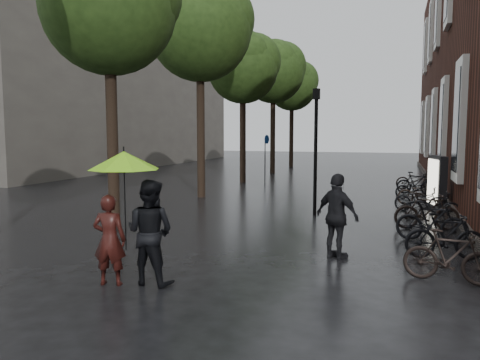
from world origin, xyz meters
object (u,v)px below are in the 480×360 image
at_px(person_burgundy, 109,240).
at_px(lamp_post, 316,139).
at_px(pedestrian_walking, 337,216).
at_px(person_black, 150,232).
at_px(parked_bicycles, 424,200).
at_px(ad_lightbox, 437,183).

relative_size(person_burgundy, lamp_post, 0.40).
bearing_deg(pedestrian_walking, person_black, 74.98).
xyz_separation_m(person_burgundy, parked_bicycles, (5.61, 9.40, -0.33)).
bearing_deg(person_black, person_burgundy, 26.93).
distance_m(person_burgundy, lamp_post, 8.58).
distance_m(person_black, pedestrian_walking, 3.98).
distance_m(person_black, parked_bicycles, 10.40).
height_order(pedestrian_walking, ad_lightbox, ad_lightbox).
height_order(person_black, ad_lightbox, ad_lightbox).
distance_m(person_black, ad_lightbox, 11.33).
bearing_deg(pedestrian_walking, parked_bicycles, -75.85).
height_order(person_burgundy, parked_bicycles, person_burgundy).
relative_size(ad_lightbox, lamp_post, 0.46).
bearing_deg(person_burgundy, person_black, -168.93).
bearing_deg(person_black, parked_bicycles, -115.50).
height_order(person_burgundy, person_black, person_black).
bearing_deg(lamp_post, pedestrian_walking, -75.74).
distance_m(parked_bicycles, lamp_post, 4.11).
bearing_deg(ad_lightbox, person_burgundy, -133.33).
bearing_deg(pedestrian_walking, lamp_post, -43.74).
xyz_separation_m(person_black, parked_bicycles, (4.98, 9.12, -0.46)).
height_order(parked_bicycles, ad_lightbox, ad_lightbox).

